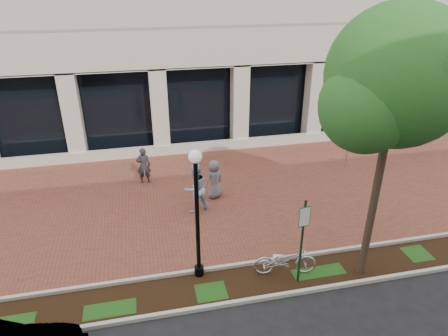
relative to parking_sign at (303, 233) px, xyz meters
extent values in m
plane|color=black|center=(-1.11, 5.52, -1.73)|extent=(120.00, 120.00, 0.00)
cube|color=brown|center=(-1.11, 5.52, -1.72)|extent=(40.00, 9.00, 0.01)
cube|color=black|center=(-1.11, 0.27, -1.72)|extent=(40.00, 1.50, 0.01)
cube|color=#B7B7AD|center=(-1.11, 1.02, -1.67)|extent=(40.00, 0.12, 0.12)
cube|color=#B7B7AD|center=(-1.11, -0.48, -1.67)|extent=(40.00, 0.12, 0.12)
cube|color=black|center=(-1.11, 11.12, 0.37)|extent=(40.00, 0.15, 4.20)
cube|color=beige|center=(-1.11, 10.02, -1.48)|extent=(40.00, 0.25, 0.50)
cube|color=beige|center=(-1.11, 10.42, 0.37)|extent=(0.80, 0.80, 4.20)
cube|color=#14391D|center=(0.00, 0.01, -0.35)|extent=(0.05, 0.05, 2.76)
cube|color=#175D30|center=(0.00, -0.02, 0.53)|extent=(0.34, 0.02, 0.62)
cube|color=white|center=(0.00, -0.03, 0.53)|extent=(0.30, 0.01, 0.56)
cylinder|color=black|center=(-2.77, 0.92, -1.58)|extent=(0.28, 0.28, 0.30)
cylinder|color=black|center=(-2.77, 0.92, 0.15)|extent=(0.12, 0.12, 3.75)
sphere|color=silver|center=(-2.77, 0.92, 2.16)|extent=(0.36, 0.36, 0.36)
cylinder|color=#443427|center=(2.02, -0.02, 0.37)|extent=(0.22, 0.22, 4.19)
sphere|color=#1E551A|center=(2.02, -0.02, 4.20)|extent=(3.47, 3.47, 3.47)
sphere|color=#1E551A|center=(2.97, 0.33, 3.68)|extent=(2.43, 2.43, 2.43)
sphere|color=#1E551A|center=(1.15, -0.28, 3.60)|extent=(2.26, 2.26, 2.26)
imported|color=silver|center=(-0.27, 0.43, -1.23)|extent=(1.96, 0.96, 0.99)
imported|color=#252429|center=(-4.11, 7.24, -0.92)|extent=(0.59, 0.39, 1.61)
imported|color=#98BEE2|center=(-2.31, 4.51, -0.76)|extent=(1.17, 1.06, 1.94)
imported|color=slate|center=(-1.42, 5.38, -0.93)|extent=(0.93, 0.82, 1.60)
cylinder|color=silver|center=(5.08, 6.79, -1.29)|extent=(0.11, 0.11, 0.87)
sphere|color=silver|center=(5.08, 6.79, -0.81)|extent=(0.12, 0.12, 0.12)
imported|color=black|center=(7.65, 9.03, -1.26)|extent=(0.70, 1.80, 0.93)
imported|color=navy|center=(8.20, 9.03, -1.21)|extent=(0.49, 1.72, 1.03)
imported|color=silver|center=(8.75, 9.03, -1.26)|extent=(0.72, 1.80, 0.93)
imported|color=black|center=(9.30, 9.03, -1.21)|extent=(0.67, 1.76, 1.03)
imported|color=navy|center=(9.85, 9.03, -1.26)|extent=(0.89, 1.84, 0.93)
imported|color=black|center=(10.40, 9.03, -1.21)|extent=(0.84, 1.78, 1.03)
cylinder|color=silver|center=(9.03, 9.03, -1.33)|extent=(0.04, 0.04, 0.80)
camera|label=1|loc=(-4.06, -8.37, 6.39)|focal=32.00mm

